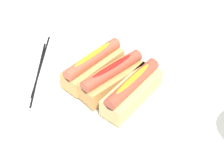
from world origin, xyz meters
TOP-DOWN VIEW (x-y plane):
  - ground_plane at (0.00, 0.00)m, footprint 2.40×2.40m
  - serving_bowl at (0.01, -0.00)m, footprint 0.32×0.32m
  - hotdog_front at (-0.01, -0.05)m, footprint 0.16×0.08m
  - hotdog_back at (0.01, -0.00)m, footprint 0.16×0.10m
  - hotdog_side at (0.02, 0.05)m, footprint 0.16×0.08m
  - chopstick_near at (0.03, -0.19)m, footprint 0.20×0.11m
  - chopstick_far at (-0.00, -0.20)m, footprint 0.20×0.10m

SIDE VIEW (x-z plane):
  - ground_plane at x=0.00m, z-range 0.00..0.00m
  - chopstick_near at x=0.03m, z-range 0.00..0.01m
  - chopstick_far at x=0.00m, z-range 0.00..0.01m
  - serving_bowl at x=0.01m, z-range 0.00..0.03m
  - hotdog_front at x=-0.01m, z-range 0.02..0.09m
  - hotdog_back at x=0.01m, z-range 0.02..0.09m
  - hotdog_side at x=0.02m, z-range 0.02..0.09m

